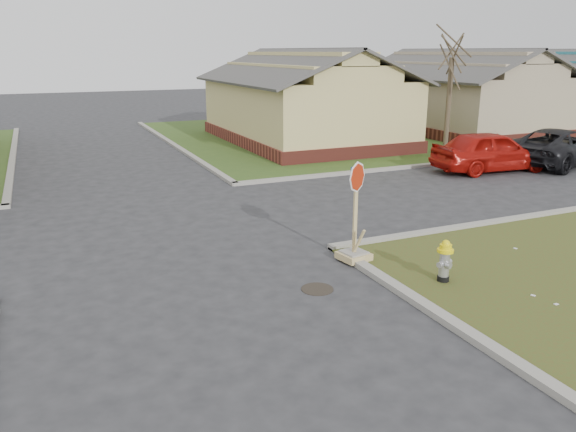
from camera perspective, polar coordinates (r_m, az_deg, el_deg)
name	(u,v)px	position (r m, az deg, el deg)	size (l,w,h in m)	color
ground	(202,299)	(10.87, -8.74, -8.31)	(120.00, 120.00, 0.00)	#262729
verge_far_right	(466,126)	(37.15, 17.62, 8.73)	(37.00, 19.00, 0.05)	#324E1C
curbs	(151,226)	(15.45, -13.75, -1.04)	(80.00, 40.00, 0.12)	gray
manhole	(317,289)	(11.16, 2.99, -7.42)	(0.64, 0.64, 0.01)	black
side_house_yellow	(303,99)	(29.00, 1.55, 11.82)	(7.60, 11.60, 4.70)	maroon
side_house_tan	(460,93)	(34.51, 17.04, 11.86)	(7.60, 11.60, 4.70)	maroon
tree_mid_right	(448,107)	(25.85, 15.96, 10.56)	(0.22, 0.22, 4.20)	#3E3224
fire_hydrant	(445,259)	(11.66, 15.63, -4.19)	(0.32, 0.32, 0.87)	black
stop_sign	(354,239)	(12.48, 6.77, -2.32)	(0.63, 0.61, 2.21)	tan
red_sedan	(491,151)	(23.23, 19.92, 6.23)	(1.87, 4.65, 1.58)	#A7120B
dark_pickup	(559,147)	(25.69, 25.79, 6.36)	(2.46, 5.33, 1.48)	black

